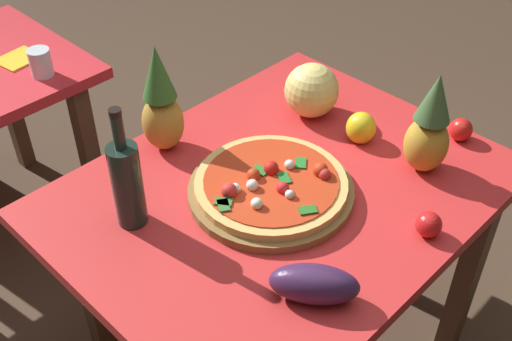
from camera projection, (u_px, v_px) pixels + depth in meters
The scene contains 13 objects.
display_table at pixel (281, 211), 1.74m from camera, with size 1.17×0.92×0.73m.
pizza_board at pixel (270, 190), 1.66m from camera, with size 0.44×0.44×0.03m, color olive.
pizza at pixel (270, 182), 1.64m from camera, with size 0.40×0.40×0.06m.
wine_bottle at pixel (127, 183), 1.51m from camera, with size 0.08×0.08×0.34m.
pineapple_left at pixel (161, 104), 1.73m from camera, with size 0.12×0.12×0.32m.
pineapple_right at pixel (429, 128), 1.66m from camera, with size 0.12×0.12×0.30m.
melon at pixel (312, 90), 1.90m from camera, with size 0.17×0.17×0.17m, color #E7D574.
bell_pepper at pixel (361, 128), 1.82m from camera, with size 0.09×0.09×0.10m, color yellow.
eggplant at pixel (314, 284), 1.37m from camera, with size 0.20×0.09×0.09m, color #3C2046.
tomato_near_board at pixel (429, 225), 1.53m from camera, with size 0.07×0.07×0.07m, color red.
tomato_at_corner at pixel (461, 130), 1.83m from camera, with size 0.07×0.07×0.07m, color red.
drinking_glass_water at pixel (41, 63), 2.10m from camera, with size 0.08×0.08×0.09m, color silver.
napkin_folded at pixel (19, 59), 2.21m from camera, with size 0.14×0.12×0.01m, color yellow.
Camera 1 is at (-0.96, -0.84, 1.83)m, focal length 44.08 mm.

